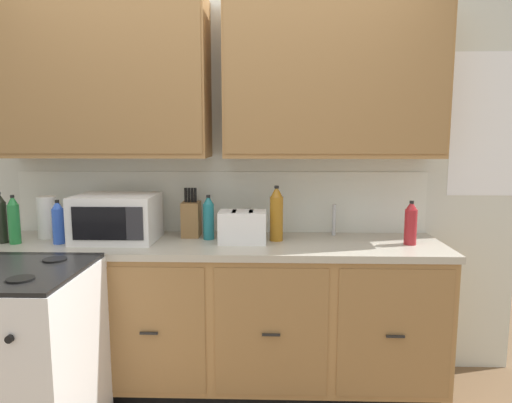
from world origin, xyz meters
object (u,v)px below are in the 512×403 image
Objects in this scene: stove_range at (9,363)px; microwave at (117,218)px; toaster at (243,227)px; bottle_amber at (276,214)px; bottle_blue at (58,222)px; bottle_green at (14,220)px; paper_towel_roll at (47,217)px; bottle_teal at (209,218)px; bottle_dark at (0,218)px; bottle_red at (411,223)px; knife_block at (191,218)px.

microwave reaches higher than stove_range.
toaster is 0.84× the size of bottle_amber.
bottle_amber is 1.29m from bottle_blue.
stove_range is 1.38m from toaster.
bottle_green is at bearing -170.62° from microwave.
paper_towel_roll is 1.43m from bottle_amber.
toaster is at bearing -2.18° from microwave.
bottle_green is at bearing 113.61° from stove_range.
bottle_teal is at bearing 157.91° from toaster.
bottle_dark is 1.05× the size of bottle_green.
bottle_red is (2.42, 0.03, -0.02)m from bottle_dark.
toaster is at bearing 1.87° from bottle_dark.
bottle_teal is at bearing -0.57° from paper_towel_roll.
bottle_red is (1.32, -0.18, 0.01)m from knife_block.
bottle_dark is at bearing 120.48° from stove_range.
stove_range is 3.39× the size of toaster.
bottle_green reaches higher than bottle_teal.
bottle_dark is at bearing -145.87° from paper_towel_roll.
bottle_amber is 1.55m from bottle_green.
toaster is (1.10, 0.61, 0.56)m from stove_range.
bottle_green reaches higher than microwave.
bottle_amber reaches higher than paper_towel_roll.
toaster reaches higher than stove_range.
knife_block is (0.43, 0.13, -0.02)m from microwave.
knife_block is at bearing 147.32° from bottle_teal.
bottle_amber is at bearing 4.75° from bottle_green.
bottle_dark is 1.18× the size of bottle_red.
bottle_green is (-0.26, -0.01, 0.01)m from bottle_blue.
knife_block is 1.13× the size of bottle_teal.
bottle_green is at bearing -175.25° from bottle_amber.
toaster is at bearing -22.09° from bottle_teal.
bottle_amber is 1.29× the size of bottle_blue.
microwave is (0.34, 0.64, 0.60)m from stove_range.
microwave is 1.71× the size of toaster.
bottle_dark is 1.11× the size of bottle_teal.
paper_towel_roll is 0.85× the size of bottle_dark.
bottle_dark is 2.42m from bottle_red.
toaster is (0.76, -0.03, -0.04)m from microwave.
microwave is 0.68m from bottle_dark.
paper_towel_roll reaches higher than stove_range.
bottle_dark reaches higher than toaster.
bottle_amber reaches higher than microwave.
bottle_amber is (0.97, 0.03, 0.02)m from microwave.
bottle_amber is at bearing -1.41° from paper_towel_roll.
microwave is 0.33m from bottle_blue.
microwave is 1.75× the size of bottle_teal.
bottle_green is (-0.58, -0.10, 0.00)m from microwave.
bottle_red is 2.07m from bottle_blue.
bottle_amber is at bearing 27.44° from stove_range.
bottle_teal reaches higher than bottle_blue.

